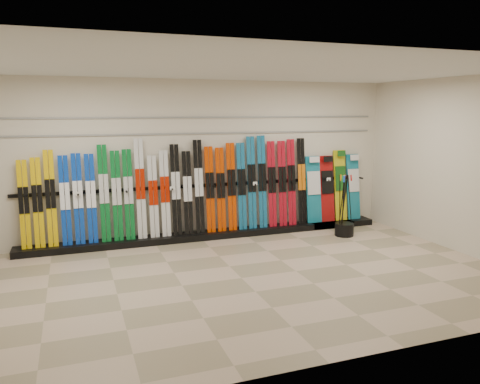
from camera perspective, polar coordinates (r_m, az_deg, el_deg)
name	(u,v)px	position (r m, az deg, el deg)	size (l,w,h in m)	color
floor	(242,278)	(6.98, 0.19, -10.45)	(8.00, 8.00, 0.00)	gray
back_wall	(197,160)	(8.98, -5.29, 3.94)	(8.00, 8.00, 0.00)	beige
right_wall	(462,166)	(8.81, 25.48, 2.90)	(5.00, 5.00, 0.00)	beige
ceiling	(242,68)	(6.57, 0.20, 14.91)	(8.00, 8.00, 0.00)	silver
ski_rack_base	(212,234)	(9.09, -3.42, -5.19)	(8.00, 0.40, 0.12)	black
skis	(179,191)	(8.79, -7.41, 0.15)	(5.37, 0.21, 1.82)	yellow
snowboards	(333,188)	(10.07, 11.28, 0.54)	(1.27, 0.23, 1.48)	#14728C
pole_bin	(344,229)	(9.42, 12.59, -4.48)	(0.37, 0.37, 0.25)	black
ski_poles	(343,205)	(9.31, 12.50, -1.59)	(0.34, 0.20, 1.18)	black
slatwall_rail_0	(197,133)	(8.92, -5.31, 7.13)	(7.60, 0.02, 0.03)	gray
slatwall_rail_1	(196,117)	(8.91, -5.34, 9.05)	(7.60, 0.02, 0.03)	gray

